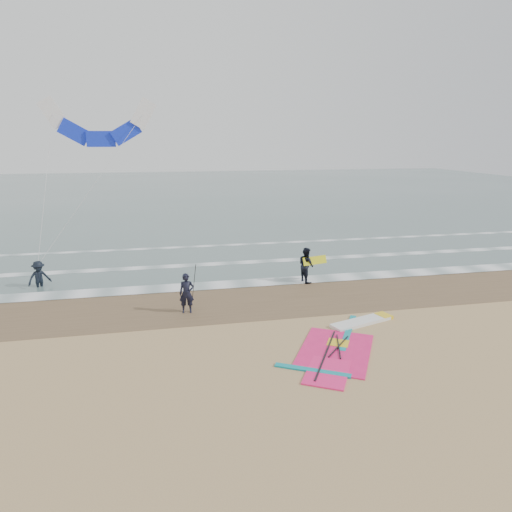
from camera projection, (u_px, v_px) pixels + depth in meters
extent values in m
plane|color=tan|center=(321.00, 360.00, 14.41)|extent=(120.00, 120.00, 0.00)
cube|color=#47605E|center=(197.00, 192.00, 59.93)|extent=(120.00, 80.00, 0.02)
cube|color=brown|center=(275.00, 297.00, 20.10)|extent=(120.00, 5.00, 0.01)
cube|color=white|center=(264.00, 282.00, 22.18)|extent=(120.00, 1.20, 0.02)
cube|color=white|center=(249.00, 262.00, 25.78)|extent=(120.00, 0.70, 0.02)
cube|color=white|center=(236.00, 245.00, 30.05)|extent=(120.00, 0.50, 0.01)
cube|color=white|center=(361.00, 322.00, 17.27)|extent=(2.59, 1.37, 0.12)
cube|color=yellow|center=(383.00, 316.00, 17.82)|extent=(0.62, 0.72, 0.13)
cube|color=#FF206E|center=(335.00, 351.00, 15.00)|extent=(3.54, 3.91, 0.04)
cube|color=#FF206E|center=(327.00, 372.00, 13.61)|extent=(1.96, 2.18, 0.05)
cube|color=#0C8C99|center=(348.00, 332.00, 16.44)|extent=(1.81, 2.91, 0.05)
cube|color=#0C8C99|center=(312.00, 370.00, 13.72)|extent=(2.12, 1.35, 0.05)
cube|color=yellow|center=(338.00, 343.00, 15.54)|extent=(0.91, 0.88, 0.05)
cylinder|color=black|center=(326.00, 354.00, 14.72)|extent=(1.87, 3.18, 0.06)
cylinder|color=black|center=(339.00, 346.00, 15.22)|extent=(1.25, 1.38, 0.04)
cylinder|color=black|center=(339.00, 346.00, 15.22)|extent=(0.60, 1.74, 0.04)
imported|color=black|center=(187.00, 293.00, 18.18)|extent=(0.62, 0.43, 1.62)
imported|color=black|center=(306.00, 265.00, 22.10)|extent=(0.85, 0.98, 1.72)
imported|color=black|center=(38.00, 271.00, 21.28)|extent=(1.21, 1.08, 1.63)
cylinder|color=black|center=(194.00, 284.00, 18.14)|extent=(0.17, 0.86, 1.82)
cube|color=yellow|center=(315.00, 260.00, 22.03)|extent=(1.30, 0.51, 0.39)
cube|color=white|center=(53.00, 113.00, 23.50)|extent=(1.47, 0.25, 1.70)
cube|color=#142CDB|center=(74.00, 132.00, 23.92)|extent=(1.71, 0.27, 1.46)
cube|color=#142CDB|center=(101.00, 139.00, 24.27)|extent=(1.49, 0.25, 0.83)
cube|color=#142CDB|center=(126.00, 132.00, 24.44)|extent=(1.71, 0.27, 1.46)
cube|color=white|center=(143.00, 114.00, 24.39)|extent=(1.47, 0.25, 1.70)
cylinder|color=beige|center=(46.00, 185.00, 22.36)|extent=(0.54, 4.15, 7.05)
cylinder|color=beige|center=(94.00, 184.00, 22.81)|extent=(5.10, 4.15, 7.05)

